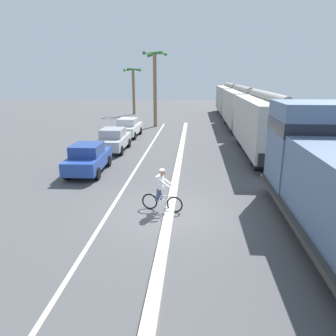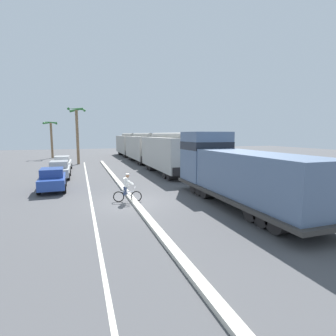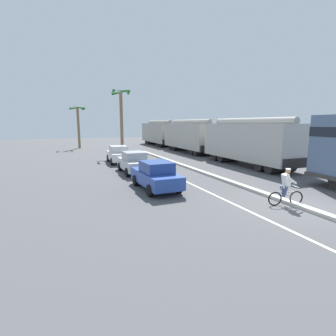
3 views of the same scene
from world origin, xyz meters
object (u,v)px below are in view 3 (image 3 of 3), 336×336
Objects in this scene: cyclist at (286,188)px; palm_tree_near at (121,110)px; hopper_car_trailing at (159,133)px; parked_car_white at (118,154)px; palm_tree_far at (78,118)px; parked_car_silver at (134,162)px; hopper_car_middle at (190,136)px; parked_car_blue at (156,175)px; hopper_car_lead at (249,142)px.

cyclist is 22.55m from palm_tree_near.
palm_tree_near is at bearing -127.73° from hopper_car_trailing.
palm_tree_near reaches higher than parked_car_white.
parked_car_white is 17.41m from palm_tree_far.
palm_tree_near is (1.61, 11.60, 4.39)m from parked_car_silver.
hopper_car_middle is 15.29m from parked_car_silver.
hopper_car_trailing reaches higher than parked_car_silver.
palm_tree_near is at bearing 84.19° from parked_car_blue.
parked_car_silver is 0.67× the size of palm_tree_far.
parked_car_blue is 0.68× the size of palm_tree_far.
hopper_car_middle reaches higher than parked_car_blue.
palm_tree_far reaches higher than hopper_car_lead.
hopper_car_lead is 1.40× the size of palm_tree_near.
palm_tree_near reaches higher than cyclist.
hopper_car_trailing reaches higher than parked_car_blue.
hopper_car_trailing is 20.16m from parked_car_white.
hopper_car_lead reaches higher than parked_car_silver.
parked_car_silver is at bearing -89.43° from parked_car_white.
parked_car_silver is 0.99× the size of parked_car_white.
hopper_car_middle is 1.69× the size of palm_tree_far.
parked_car_white is at bearing -151.40° from hopper_car_middle.
hopper_car_lead is 2.49× the size of parked_car_blue.
hopper_car_middle is 19.63m from parked_car_blue.
hopper_car_trailing is at bearing 65.72° from parked_car_silver.
hopper_car_lead is 2.50× the size of parked_car_white.
parked_car_silver is at bearing 177.96° from hopper_car_lead.
cyclist is (4.42, -10.34, 0.00)m from parked_car_silver.
palm_tree_far is at bearing 96.57° from parked_car_silver.
hopper_car_lead is 2.52× the size of parked_car_silver.
parked_car_blue is 0.56× the size of palm_tree_near.
hopper_car_lead is at bearing -90.00° from hopper_car_middle.
parked_car_white is (0.06, 10.95, 0.00)m from parked_car_blue.
palm_tree_far reaches higher than parked_car_blue.
hopper_car_lead reaches higher than parked_car_white.
hopper_car_lead is 11.60m from hopper_car_middle.
hopper_car_lead and hopper_car_middle have the same top height.
hopper_car_lead is at bearing 25.61° from parked_car_blue.
parked_car_blue is at bearing -122.12° from hopper_car_middle.
hopper_car_middle is at bearing 57.88° from parked_car_blue.
parked_car_silver is at bearing -83.43° from palm_tree_far.
hopper_car_trailing is at bearing 1.78° from palm_tree_far.
parked_car_silver is (-10.30, -22.83, -1.26)m from hopper_car_trailing.
parked_car_white is at bearing 90.57° from parked_car_silver.
parked_car_blue is at bearing -84.94° from palm_tree_far.
cyclist is at bearing -82.69° from palm_tree_near.
parked_car_silver is (-10.30, -11.23, -1.26)m from hopper_car_middle.
hopper_car_lead is 11.65m from cyclist.
parked_car_blue is 6.74m from cyclist.
cyclist reaches higher than parked_car_silver.
palm_tree_near is at bearing 74.55° from parked_car_white.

